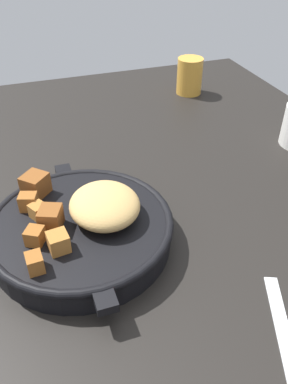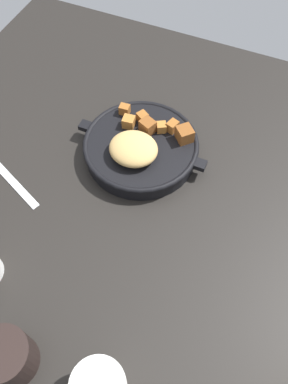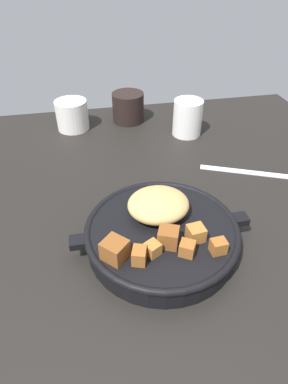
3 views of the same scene
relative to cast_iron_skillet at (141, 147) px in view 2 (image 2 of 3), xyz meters
The scene contains 4 objects.
ground_plane 9.28cm from the cast_iron_skillet, 125.06° to the left, with size 116.97×101.57×2.40cm, color black.
cast_iron_skillet is the anchor object (origin of this frame).
butter_knife 29.22cm from the cast_iron_skillet, 34.91° to the left, with size 21.09×1.60×0.36cm, color silver.
coffee_mug_dark 47.63cm from the cast_iron_skillet, 87.48° to the left, with size 8.65×8.65×7.87cm, color black.
Camera 2 is at (-17.21, 42.47, 70.21)cm, focal length 37.12 mm.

